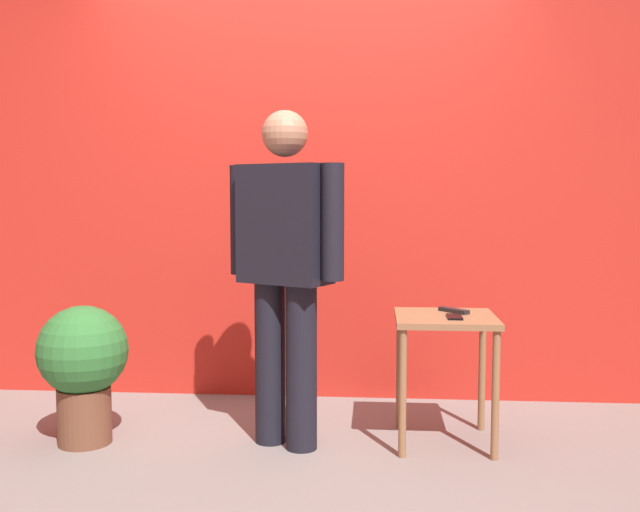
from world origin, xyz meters
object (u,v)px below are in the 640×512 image
tv_remote (454,310)px  standing_person (285,261)px  potted_plant (83,362)px  cell_phone (454,317)px  side_table (445,338)px

tv_remote → standing_person: bearing=150.1°
potted_plant → standing_person: bearing=2.9°
cell_phone → side_table: bearing=119.1°
side_table → potted_plant: potted_plant is taller
standing_person → tv_remote: size_ratio=9.57×
cell_phone → potted_plant: (-1.81, -0.08, -0.24)m
side_table → tv_remote: (0.05, 0.09, 0.12)m
tv_remote → cell_phone: bearing=-137.5°
standing_person → side_table: 0.87m
cell_phone → standing_person: bearing=-177.3°
standing_person → potted_plant: (-1.00, -0.05, -0.50)m
standing_person → cell_phone: standing_person is taller
standing_person → tv_remote: 0.89m
side_table → tv_remote: tv_remote is taller
cell_phone → tv_remote: tv_remote is taller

